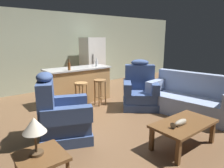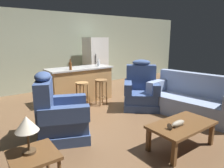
# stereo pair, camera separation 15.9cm
# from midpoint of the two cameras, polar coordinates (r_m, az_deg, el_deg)

# --- Properties ---
(ground_plane) EXTENTS (12.00, 12.00, 0.00)m
(ground_plane) POSITION_cam_midpoint_polar(r_m,az_deg,el_deg) (4.67, -0.20, -8.85)
(ground_plane) COLOR brown
(back_wall) EXTENTS (12.00, 0.05, 2.60)m
(back_wall) POSITION_cam_midpoint_polar(r_m,az_deg,el_deg) (7.12, -15.27, 9.03)
(back_wall) COLOR #9EA88E
(back_wall) RESTS_ON ground_plane
(coffee_table) EXTENTS (1.10, 0.60, 0.42)m
(coffee_table) POSITION_cam_midpoint_polar(r_m,az_deg,el_deg) (3.45, 20.58, -11.38)
(coffee_table) COLOR brown
(coffee_table) RESTS_ON ground_plane
(fish_figurine) EXTENTS (0.34, 0.10, 0.10)m
(fish_figurine) POSITION_cam_midpoint_polar(r_m,az_deg,el_deg) (3.27, 19.36, -10.75)
(fish_figurine) COLOR #4C3823
(fish_figurine) RESTS_ON coffee_table
(couch) EXTENTS (1.14, 2.01, 0.94)m
(couch) POSITION_cam_midpoint_polar(r_m,az_deg,el_deg) (4.98, 22.74, -4.36)
(couch) COLOR #8493B2
(couch) RESTS_ON ground_plane
(recliner_near_lamp) EXTENTS (1.10, 1.10, 1.20)m
(recliner_near_lamp) POSITION_cam_midpoint_polar(r_m,az_deg,el_deg) (3.63, -13.67, -8.66)
(recliner_near_lamp) COLOR #384C7A
(recliner_near_lamp) RESTS_ON ground_plane
(recliner_near_island) EXTENTS (1.18, 1.18, 1.20)m
(recliner_near_island) POSITION_cam_midpoint_polar(r_m,az_deg,el_deg) (5.16, 9.14, -1.96)
(recliner_near_island) COLOR #384C7A
(recliner_near_island) RESTS_ON ground_plane
(end_table) EXTENTS (0.48, 0.48, 0.56)m
(end_table) POSITION_cam_midpoint_polar(r_m,az_deg,el_deg) (2.38, -19.54, -20.24)
(end_table) COLOR brown
(end_table) RESTS_ON ground_plane
(table_lamp) EXTENTS (0.24, 0.24, 0.41)m
(table_lamp) POSITION_cam_midpoint_polar(r_m,az_deg,el_deg) (2.22, -21.30, -11.03)
(table_lamp) COLOR #4C3823
(table_lamp) RESTS_ON end_table
(kitchen_island) EXTENTS (1.80, 0.70, 0.95)m
(kitchen_island) POSITION_cam_midpoint_polar(r_m,az_deg,el_deg) (5.63, -8.26, -0.07)
(kitchen_island) COLOR #AD7F4C
(kitchen_island) RESTS_ON ground_plane
(bar_stool_left) EXTENTS (0.32, 0.32, 0.68)m
(bar_stool_left) POSITION_cam_midpoint_polar(r_m,az_deg,el_deg) (4.97, -7.63, -1.89)
(bar_stool_left) COLOR #A87A47
(bar_stool_left) RESTS_ON ground_plane
(bar_stool_right) EXTENTS (0.32, 0.32, 0.68)m
(bar_stool_right) POSITION_cam_midpoint_polar(r_m,az_deg,el_deg) (5.25, -2.25, -0.98)
(bar_stool_right) COLOR olive
(bar_stool_right) RESTS_ON ground_plane
(refrigerator) EXTENTS (0.70, 0.69, 1.76)m
(refrigerator) POSITION_cam_midpoint_polar(r_m,az_deg,el_deg) (7.19, -4.13, 6.12)
(refrigerator) COLOR white
(refrigerator) RESTS_ON ground_plane
(bottle_tall_green) EXTENTS (0.08, 0.08, 0.22)m
(bottle_tall_green) POSITION_cam_midpoint_polar(r_m,az_deg,el_deg) (5.75, -3.10, 5.94)
(bottle_tall_green) COLOR silver
(bottle_tall_green) RESTS_ON kitchen_island
(bottle_short_amber) EXTENTS (0.07, 0.07, 0.27)m
(bottle_short_amber) POSITION_cam_midpoint_polar(r_m,az_deg,el_deg) (5.14, -10.93, 5.11)
(bottle_short_amber) COLOR brown
(bottle_short_amber) RESTS_ON kitchen_island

